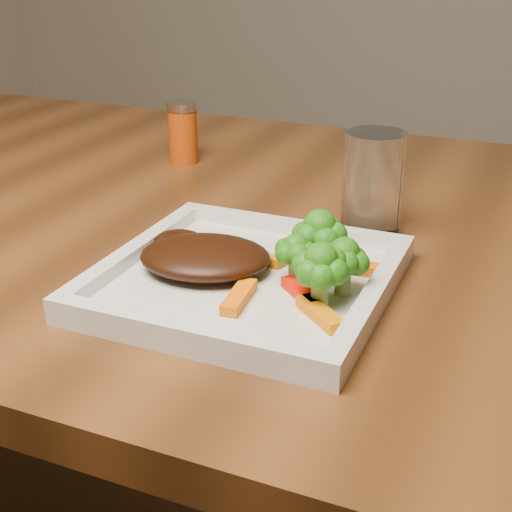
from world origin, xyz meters
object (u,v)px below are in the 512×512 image
at_px(spice_shaker, 183,133).
at_px(steak, 205,257).
at_px(plate, 247,283).
at_px(drinking_glass, 373,185).
at_px(dining_table, 149,418).

bearing_deg(spice_shaker, steak, -58.73).
height_order(plate, drinking_glass, drinking_glass).
bearing_deg(plate, spice_shaker, 126.26).
distance_m(dining_table, plate, 0.50).
bearing_deg(plate, drinking_glass, 68.00).
distance_m(spice_shaker, drinking_glass, 0.37).
distance_m(steak, spice_shaker, 0.42).
height_order(spice_shaker, drinking_glass, drinking_glass).
distance_m(dining_table, spice_shaker, 0.45).
xyz_separation_m(spice_shaker, drinking_glass, (0.33, -0.17, 0.01)).
bearing_deg(spice_shaker, dining_table, -90.06).
relative_size(dining_table, drinking_glass, 13.33).
distance_m(dining_table, steak, 0.50).
relative_size(dining_table, steak, 12.26).
bearing_deg(steak, drinking_glass, 57.30).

